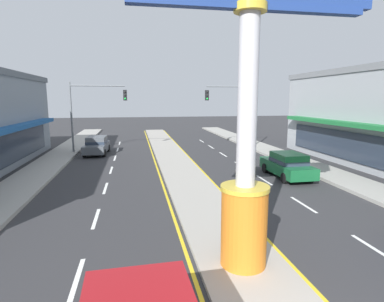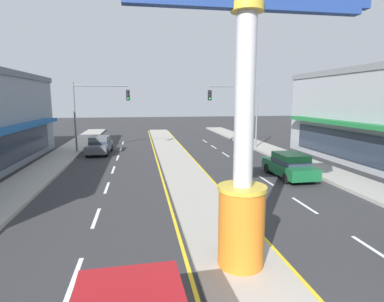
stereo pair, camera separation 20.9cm
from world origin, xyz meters
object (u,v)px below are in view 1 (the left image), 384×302
traffic_light_left_side (92,105)px  sedan_mid_left_lane (287,165)px  traffic_light_right_side (236,105)px  district_sign (247,115)px  sedan_far_right_lane (97,145)px

traffic_light_left_side → sedan_mid_left_lane: (12.74, -11.18, -3.46)m
traffic_light_left_side → traffic_light_right_side: same height
traffic_light_left_side → sedan_mid_left_lane: bearing=-41.3°
sedan_mid_left_lane → traffic_light_left_side: bearing=138.7°
district_sign → sedan_mid_left_lane: size_ratio=2.00×
district_sign → sedan_mid_left_lane: district_sign is taller
district_sign → traffic_light_left_side: 21.64m
traffic_light_left_side → sedan_mid_left_lane: 17.30m
traffic_light_left_side → traffic_light_right_side: size_ratio=1.00×
sedan_far_right_lane → traffic_light_left_side: bearing=119.7°
traffic_light_left_side → sedan_far_right_lane: size_ratio=1.41×
district_sign → sedan_mid_left_lane: 11.87m
traffic_light_left_side → sedan_far_right_lane: 3.51m
traffic_light_right_side → sedan_far_right_lane: 13.20m
district_sign → traffic_light_right_side: size_ratio=1.39×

